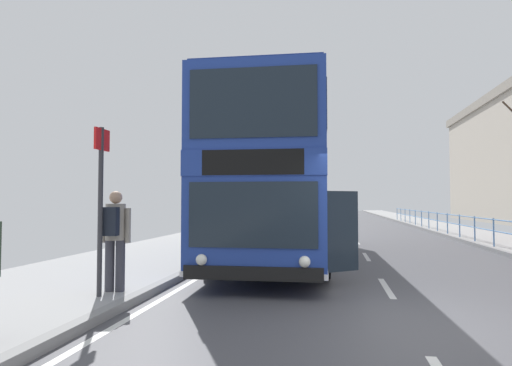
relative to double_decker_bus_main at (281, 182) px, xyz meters
name	(u,v)px	position (x,y,z in m)	size (l,w,h in m)	color
ground	(357,320)	(1.84, -6.84, -2.23)	(15.80, 140.00, 0.20)	#49494E
double_decker_bus_main	(281,182)	(0.00, 0.00, 0.00)	(3.53, 11.63, 4.32)	navy
pedestrian_railing_far_kerb	(442,219)	(7.01, 9.95, -1.47)	(0.05, 29.93, 0.97)	#598CC6
pedestrian_with_backpack	(115,232)	(-2.19, -6.11, -1.11)	(0.55, 0.55, 1.73)	#383842
bus_stop_sign_near	(101,192)	(-2.24, -6.49, -0.42)	(0.08, 0.44, 2.78)	#2D2D33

